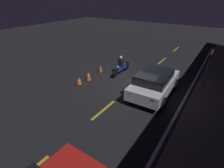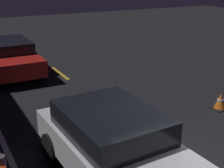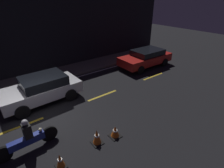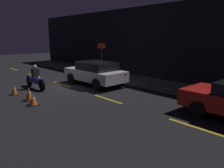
{
  "view_description": "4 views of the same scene",
  "coord_description": "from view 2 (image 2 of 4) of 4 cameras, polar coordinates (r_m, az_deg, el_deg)",
  "views": [
    {
      "loc": [
        9.47,
        4.47,
        5.36
      ],
      "look_at": [
        2.28,
        -0.28,
        0.92
      ],
      "focal_mm": 28.0,
      "sensor_mm": 36.0,
      "label": 1
    },
    {
      "loc": [
        -4.17,
        4.2,
        3.96
      ],
      "look_at": [
        2.56,
        0.47,
        1.26
      ],
      "focal_mm": 50.0,
      "sensor_mm": 36.0,
      "label": 2
    },
    {
      "loc": [
        -1.45,
        -7.43,
        5.34
      ],
      "look_at": [
        3.9,
        -0.39,
        0.8
      ],
      "focal_mm": 28.0,
      "sensor_mm": 36.0,
      "label": 3
    },
    {
      "loc": [
        11.23,
        -6.65,
        2.97
      ],
      "look_at": [
        3.84,
        -0.02,
        0.81
      ],
      "focal_mm": 35.0,
      "sensor_mm": 36.0,
      "label": 4
    }
  ],
  "objects": [
    {
      "name": "lane_dash_e",
      "position": [
        13.47,
        -9.5,
        1.98
      ],
      "size": [
        2.0,
        0.14,
        0.01
      ],
      "color": "gold",
      "rests_on": "ground"
    },
    {
      "name": "sedan_white",
      "position": [
        6.29,
        0.41,
        -10.93
      ],
      "size": [
        4.15,
        2.09,
        1.46
      ],
      "rotation": [
        0.0,
        0.0,
        3.17
      ],
      "color": "silver",
      "rests_on": "ground"
    },
    {
      "name": "taxi_red",
      "position": [
        13.82,
        -18.24,
        4.92
      ],
      "size": [
        4.53,
        2.07,
        1.38
      ],
      "rotation": [
        0.0,
        0.0,
        3.13
      ],
      "color": "red",
      "rests_on": "ground"
    },
    {
      "name": "traffic_cone_far",
      "position": [
        10.25,
        19.18,
        -3.01
      ],
      "size": [
        0.46,
        0.46,
        0.52
      ],
      "color": "black",
      "rests_on": "ground"
    },
    {
      "name": "lane_dash_d",
      "position": [
        9.6,
        -0.26,
        -5.01
      ],
      "size": [
        2.0,
        0.14,
        0.01
      ],
      "color": "gold",
      "rests_on": "ground"
    }
  ]
}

